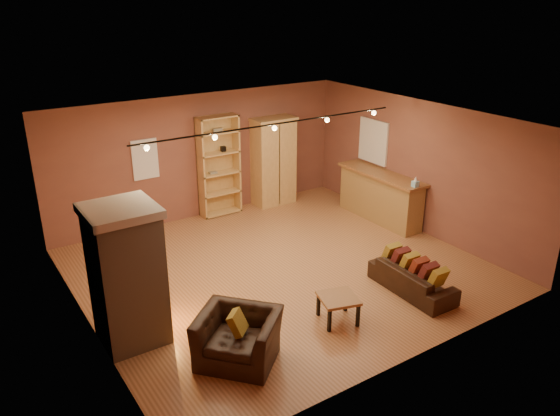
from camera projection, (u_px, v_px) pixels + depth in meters
floor at (281, 269)px, 10.23m from camera, size 7.00×7.00×0.00m
ceiling at (281, 122)px, 9.19m from camera, size 7.00×7.00×0.00m
back_wall at (201, 156)px, 12.23m from camera, size 7.00×0.02×2.80m
left_wall at (80, 246)px, 7.92m from camera, size 0.02×6.50×2.80m
right_wall at (419, 167)px, 11.51m from camera, size 0.02×6.50×2.80m
fireplace at (127, 275)px, 7.82m from camera, size 1.01×0.98×2.12m
back_window at (145, 159)px, 11.49m from camera, size 0.56×0.04×0.86m
bookcase at (218, 165)px, 12.40m from camera, size 0.94×0.37×2.31m
armoire at (273, 161)px, 13.05m from camera, size 1.04×0.60×2.12m
bar_counter at (380, 196)px, 12.27m from camera, size 0.62×2.30×1.10m
tissue_box at (415, 183)px, 11.20m from camera, size 0.11×0.11×0.21m
right_window at (373, 141)px, 12.48m from camera, size 0.05×0.90×1.00m
loveseat at (413, 274)px, 9.34m from camera, size 0.52×1.62×0.70m
armchair at (238, 330)px, 7.55m from camera, size 1.26×1.29×0.96m
coffee_table at (338, 300)px, 8.49m from camera, size 0.70×0.70×0.43m
track_rail at (275, 126)px, 9.39m from camera, size 5.20×0.09×0.13m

